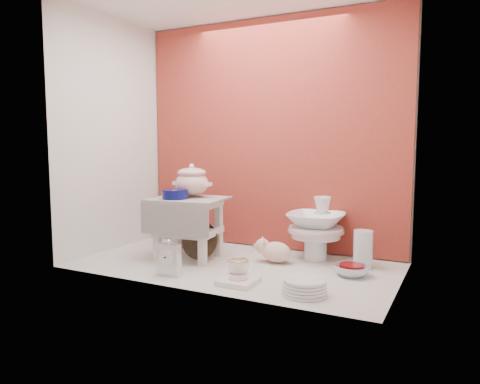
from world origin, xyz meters
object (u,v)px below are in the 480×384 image
object	(u,v)px
step_stool	(189,228)
soup_tureen	(192,180)
blue_white_vase	(186,228)
dinner_plate_stack	(304,287)
crystal_bowl	(352,271)
floral_platter	(182,213)
plush_pig	(276,252)
mantel_clock	(169,258)
porcelain_tower	(316,228)
gold_rim_teacup	(238,267)

from	to	relation	value
step_stool	soup_tureen	distance (m)	0.29
blue_white_vase	dinner_plate_stack	distance (m)	1.18
soup_tureen	crystal_bowl	xyz separation A→B (m)	(0.98, 0.02, -0.44)
step_stool	floral_platter	size ratio (longest dim) A/B	1.12
blue_white_vase	plush_pig	bearing A→B (deg)	-9.99
mantel_clock	plush_pig	world-z (taller)	mantel_clock
soup_tureen	dinner_plate_stack	bearing A→B (deg)	-23.68
floral_platter	dinner_plate_stack	xyz separation A→B (m)	(1.19, -0.76, -0.15)
floral_platter	blue_white_vase	xyz separation A→B (m)	(0.16, -0.18, -0.07)
porcelain_tower	crystal_bowl	bearing A→B (deg)	-41.30
plush_pig	crystal_bowl	world-z (taller)	plush_pig
plush_pig	dinner_plate_stack	xyz separation A→B (m)	(0.33, -0.45, -0.03)
blue_white_vase	gold_rim_teacup	size ratio (longest dim) A/B	2.20
step_stool	porcelain_tower	xyz separation A→B (m)	(0.69, 0.32, 0.01)
blue_white_vase	gold_rim_teacup	bearing A→B (deg)	-36.91
crystal_bowl	step_stool	bearing A→B (deg)	-175.41
soup_tureen	porcelain_tower	world-z (taller)	soup_tureen
mantel_clock	dinner_plate_stack	world-z (taller)	mantel_clock
gold_rim_teacup	plush_pig	bearing A→B (deg)	78.93
floral_platter	dinner_plate_stack	distance (m)	1.42
soup_tureen	blue_white_vase	bearing A→B (deg)	131.29
porcelain_tower	soup_tureen	bearing A→B (deg)	-159.57
soup_tureen	dinner_plate_stack	distance (m)	1.02
floral_platter	porcelain_tower	distance (m)	1.05
plush_pig	gold_rim_teacup	bearing A→B (deg)	-87.14
gold_rim_teacup	floral_platter	bearing A→B (deg)	140.22
soup_tureen	dinner_plate_stack	size ratio (longest dim) A/B	1.15
gold_rim_teacup	soup_tureen	bearing A→B (deg)	149.17
porcelain_tower	plush_pig	bearing A→B (deg)	-134.95
blue_white_vase	plush_pig	distance (m)	0.72
step_stool	mantel_clock	size ratio (longest dim) A/B	2.25
gold_rim_teacup	porcelain_tower	xyz separation A→B (m)	(0.25, 0.53, 0.14)
mantel_clock	porcelain_tower	world-z (taller)	porcelain_tower
soup_tureen	crystal_bowl	world-z (taller)	soup_tureen
crystal_bowl	porcelain_tower	world-z (taller)	porcelain_tower
floral_platter	plush_pig	distance (m)	0.92
crystal_bowl	floral_platter	bearing A→B (deg)	164.48
mantel_clock	dinner_plate_stack	size ratio (longest dim) A/B	0.89
floral_platter	mantel_clock	distance (m)	0.91
floral_platter	crystal_bowl	bearing A→B (deg)	-15.52
mantel_clock	crystal_bowl	bearing A→B (deg)	25.11
step_stool	gold_rim_teacup	distance (m)	0.51
step_stool	plush_pig	xyz separation A→B (m)	(0.51, 0.14, -0.12)
step_stool	blue_white_vase	world-z (taller)	step_stool
blue_white_vase	porcelain_tower	xyz separation A→B (m)	(0.88, 0.06, 0.07)
soup_tureen	porcelain_tower	bearing A→B (deg)	20.43
soup_tureen	floral_platter	size ratio (longest dim) A/B	0.64
mantel_clock	porcelain_tower	distance (m)	0.90
crystal_bowl	gold_rim_teacup	bearing A→B (deg)	-150.64
gold_rim_teacup	dinner_plate_stack	bearing A→B (deg)	-14.38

